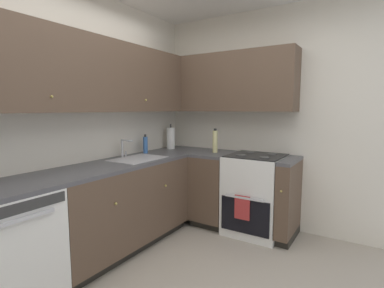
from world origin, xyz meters
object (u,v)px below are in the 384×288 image
object	(u,v)px
oven_range	(256,194)
soap_bottle	(145,145)
paper_towel_roll	(171,138)
oil_bottle	(215,141)
dishwasher	(6,251)

from	to	relation	value
oven_range	soap_bottle	distance (m)	1.43
oven_range	paper_towel_roll	world-z (taller)	paper_towel_roll
soap_bottle	paper_towel_roll	xyz separation A→B (m)	(0.49, -0.02, 0.04)
oven_range	soap_bottle	world-z (taller)	soap_bottle
oven_range	oil_bottle	distance (m)	0.79
dishwasher	paper_towel_roll	distance (m)	2.29
oven_range	soap_bottle	bearing A→B (deg)	113.11
soap_bottle	oil_bottle	bearing A→B (deg)	-53.96
oven_range	paper_towel_roll	bearing A→B (deg)	91.36
dishwasher	soap_bottle	size ratio (longest dim) A/B	3.79
paper_towel_roll	oil_bottle	size ratio (longest dim) A/B	1.16
oven_range	paper_towel_roll	distance (m)	1.33
dishwasher	paper_towel_roll	bearing A→B (deg)	4.18
dishwasher	paper_towel_roll	xyz separation A→B (m)	(2.20, 0.16, 0.61)
paper_towel_roll	oil_bottle	world-z (taller)	paper_towel_roll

